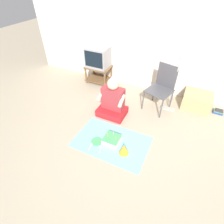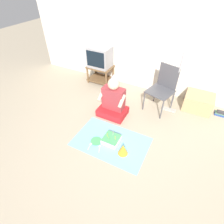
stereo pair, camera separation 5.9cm
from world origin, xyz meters
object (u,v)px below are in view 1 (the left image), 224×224
object	(u,v)px
party_hat_blue	(124,149)
dust_mop	(172,94)
tv	(98,57)
folding_chair	(162,85)
person_seated	(113,102)
paper_plate	(97,141)
cardboard_box_stack	(197,101)
birthday_cake	(112,140)
book_pile	(218,112)

from	to	relation	value
party_hat_blue	dust_mop	bearing A→B (deg)	75.24
tv	folding_chair	world-z (taller)	folding_chair
person_seated	paper_plate	xyz separation A→B (m)	(0.08, -0.77, -0.28)
tv	cardboard_box_stack	size ratio (longest dim) A/B	0.96
tv	folding_chair	xyz separation A→B (m)	(1.59, -0.36, -0.14)
dust_mop	party_hat_blue	xyz separation A→B (m)	(-0.38, -1.46, -0.24)
dust_mop	birthday_cake	xyz separation A→B (m)	(-0.65, -1.33, -0.29)
person_seated	party_hat_blue	world-z (taller)	person_seated
folding_chair	paper_plate	bearing A→B (deg)	-115.84
dust_mop	person_seated	distance (m)	1.17
party_hat_blue	paper_plate	bearing A→B (deg)	178.16
folding_chair	party_hat_blue	world-z (taller)	folding_chair
cardboard_box_stack	dust_mop	xyz separation A→B (m)	(-0.48, -0.26, 0.19)
tv	book_pile	world-z (taller)	tv
person_seated	folding_chair	bearing A→B (deg)	39.58
cardboard_box_stack	birthday_cake	size ratio (longest dim) A/B	2.03
folding_chair	paper_plate	world-z (taller)	folding_chair
tv	paper_plate	xyz separation A→B (m)	(0.92, -1.75, -0.63)
paper_plate	birthday_cake	bearing A→B (deg)	25.50
tv	person_seated	size ratio (longest dim) A/B	0.60
tv	cardboard_box_stack	bearing A→B (deg)	-1.26
cardboard_box_stack	dust_mop	distance (m)	0.58
paper_plate	cardboard_box_stack	bearing A→B (deg)	51.35
party_hat_blue	paper_plate	world-z (taller)	party_hat_blue
cardboard_box_stack	dust_mop	world-z (taller)	dust_mop
dust_mop	folding_chair	bearing A→B (deg)	-165.38
paper_plate	party_hat_blue	bearing A→B (deg)	-1.84
book_pile	birthday_cake	distance (m)	2.23
party_hat_blue	paper_plate	distance (m)	0.50
folding_chair	tv	bearing A→B (deg)	167.27
tv	party_hat_blue	size ratio (longest dim) A/B	2.75
dust_mop	book_pile	size ratio (longest dim) A/B	6.55
tv	dust_mop	xyz separation A→B (m)	(1.80, -0.31, -0.29)
birthday_cake	paper_plate	xyz separation A→B (m)	(-0.23, -0.11, -0.04)
book_pile	birthday_cake	xyz separation A→B (m)	(-1.57, -1.59, 0.02)
folding_chair	dust_mop	distance (m)	0.26
dust_mop	paper_plate	xyz separation A→B (m)	(-0.88, -1.44, -0.33)
paper_plate	folding_chair	bearing A→B (deg)	64.16
cardboard_box_stack	folding_chair	bearing A→B (deg)	-155.69
cardboard_box_stack	birthday_cake	distance (m)	1.96
dust_mop	tv	bearing A→B (deg)	170.30
party_hat_blue	cardboard_box_stack	bearing A→B (deg)	63.17
birthday_cake	tv	bearing A→B (deg)	124.98
birthday_cake	book_pile	bearing A→B (deg)	45.29
book_pile	person_seated	size ratio (longest dim) A/B	0.22
cardboard_box_stack	book_pile	bearing A→B (deg)	-0.60
tv	cardboard_box_stack	distance (m)	2.33
person_seated	party_hat_blue	size ratio (longest dim) A/B	4.59
party_hat_blue	paper_plate	xyz separation A→B (m)	(-0.49, 0.02, -0.09)
dust_mop	party_hat_blue	distance (m)	1.53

